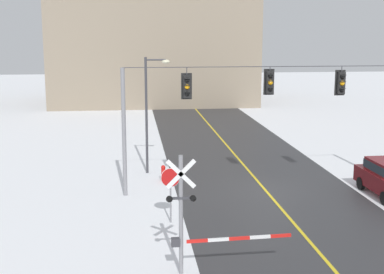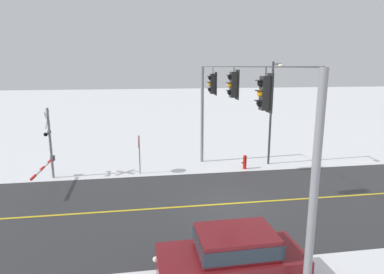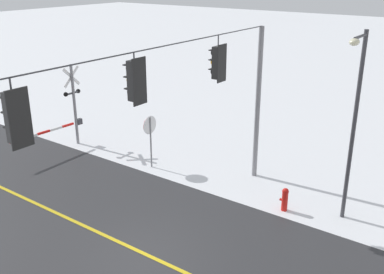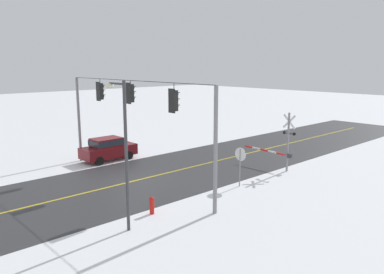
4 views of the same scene
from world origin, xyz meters
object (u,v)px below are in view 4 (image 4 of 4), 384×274
Objects in this scene: railroad_crossing at (284,142)px; parked_car_maroon at (108,148)px; streetlamp_near at (123,142)px; stop_sign at (240,158)px; fire_hydrant at (152,205)px.

parked_car_maroon is at bearing 35.47° from railroad_crossing.
parked_car_maroon is 0.65× the size of streetlamp_near.
streetlamp_near is at bearing 93.47° from stop_sign.
stop_sign is at bearing 93.49° from railroad_crossing.
stop_sign is at bearing -86.53° from streetlamp_near.
stop_sign is 4.90m from railroad_crossing.
streetlamp_near is at bearing 107.35° from fire_hydrant.
stop_sign is 0.56× the size of parked_car_maroon.
stop_sign is 8.58m from streetlamp_near.
fire_hydrant is (-10.68, 3.85, -0.49)m from parked_car_maroon.
railroad_crossing reaches higher than parked_car_maroon.
streetlamp_near is (-0.50, 8.28, 2.20)m from stop_sign.
railroad_crossing is at bearing -88.89° from fire_hydrant.
parked_car_maroon is at bearing -19.84° from fire_hydrant.
railroad_crossing is 12.88m from parked_car_maroon.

